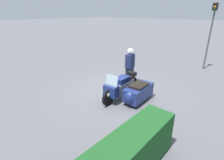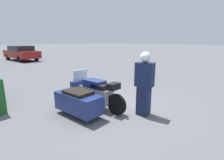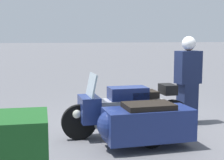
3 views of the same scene
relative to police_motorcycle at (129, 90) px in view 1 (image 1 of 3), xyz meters
The scene contains 5 objects.
ground_plane 1.03m from the police_motorcycle, 120.18° to the right, with size 160.00×160.00×0.00m, color slate.
police_motorcycle is the anchor object (origin of this frame).
officer_rider 1.81m from the police_motorcycle, 144.46° to the right, with size 0.53×0.38×1.78m.
hedge_bush_curbside 3.37m from the police_motorcycle, 37.02° to the left, with size 2.54×0.72×1.02m, color #1E5623.
traffic_light_far 6.75m from the police_motorcycle, behind, with size 0.23×0.26×3.79m.
Camera 1 is at (5.67, 4.43, 3.35)m, focal length 28.00 mm.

